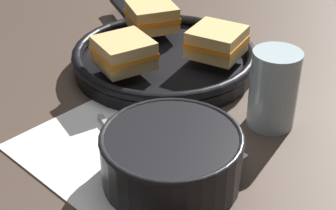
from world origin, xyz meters
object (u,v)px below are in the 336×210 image
(skillet, at_px, (164,58))
(sandwich_near_right, at_px, (124,53))
(sandwich_far_left, at_px, (217,42))
(soup_bowl, at_px, (171,155))
(drinking_glass, at_px, (274,89))
(sandwich_near_left, at_px, (152,16))
(spoon, at_px, (127,151))

(skillet, relative_size, sandwich_near_right, 4.31)
(skillet, relative_size, sandwich_far_left, 4.22)
(soup_bowl, relative_size, drinking_glass, 1.52)
(drinking_glass, bearing_deg, sandwich_far_left, 160.68)
(sandwich_near_left, distance_m, sandwich_far_left, 0.16)
(sandwich_near_right, relative_size, sandwich_far_left, 0.98)
(sandwich_near_left, relative_size, drinking_glass, 0.96)
(skillet, height_order, sandwich_near_left, sandwich_near_left)
(soup_bowl, xyz_separation_m, skillet, (-0.22, 0.21, -0.02))
(sandwich_near_left, distance_m, sandwich_near_right, 0.16)
(sandwich_near_left, bearing_deg, skillet, -30.11)
(sandwich_near_left, bearing_deg, drinking_glass, -9.78)
(sandwich_near_right, height_order, sandwich_far_left, same)
(spoon, bearing_deg, sandwich_far_left, 121.29)
(sandwich_far_left, bearing_deg, soup_bowl, -60.55)
(soup_bowl, xyz_separation_m, sandwich_far_left, (-0.14, 0.25, 0.02))
(skillet, xyz_separation_m, sandwich_near_left, (-0.08, 0.04, 0.04))
(spoon, relative_size, sandwich_near_right, 1.39)
(soup_bowl, bearing_deg, spoon, -174.15)
(skillet, bearing_deg, spoon, -55.84)
(sandwich_far_left, bearing_deg, sandwich_near_right, -119.94)
(soup_bowl, bearing_deg, sandwich_far_left, 119.45)
(drinking_glass, bearing_deg, sandwich_near_left, 170.22)
(skillet, xyz_separation_m, drinking_glass, (0.24, -0.01, 0.04))
(skillet, xyz_separation_m, sandwich_far_left, (0.08, 0.05, 0.04))
(skillet, distance_m, sandwich_near_right, 0.10)
(sandwich_far_left, height_order, drinking_glass, drinking_glass)
(soup_bowl, height_order, spoon, soup_bowl)
(spoon, relative_size, skillet, 0.32)
(spoon, height_order, drinking_glass, drinking_glass)
(spoon, distance_m, sandwich_near_right, 0.20)
(spoon, distance_m, drinking_glass, 0.23)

